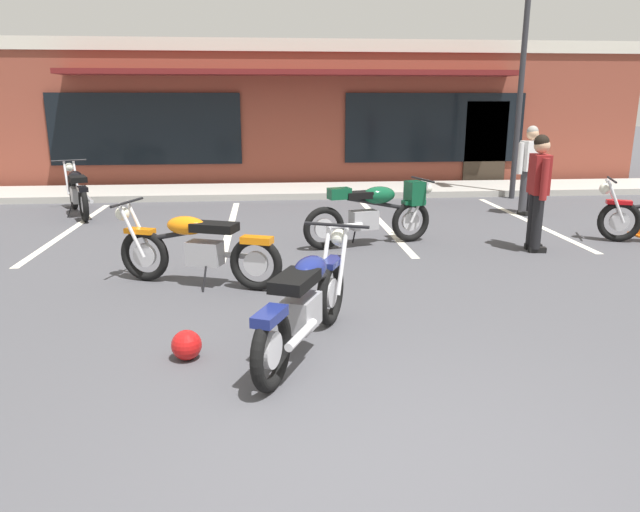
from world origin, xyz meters
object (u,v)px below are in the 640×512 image
at_px(person_in_black_shirt, 538,186).
at_px(motorcycle_black_cruiser, 77,191).
at_px(motorcycle_red_sportbike, 376,211).
at_px(person_in_shorts_foreground, 530,165).
at_px(helmet_on_pavement, 187,345).
at_px(parking_lot_lamp_post, 527,45).
at_px(motorcycle_silver_naked, 197,247).
at_px(motorcycle_foreground_classic, 306,301).

bearing_deg(person_in_black_shirt, motorcycle_black_cruiser, 155.04).
xyz_separation_m(motorcycle_red_sportbike, person_in_shorts_foreground, (3.34, 2.16, 0.42)).
bearing_deg(person_in_shorts_foreground, helmet_on_pavement, -133.13).
bearing_deg(parking_lot_lamp_post, helmet_on_pavement, -128.30).
distance_m(person_in_shorts_foreground, parking_lot_lamp_post, 2.94).
distance_m(motorcycle_silver_naked, helmet_on_pavement, 2.14).
xyz_separation_m(person_in_black_shirt, person_in_shorts_foreground, (1.11, 2.73, 0.00)).
bearing_deg(person_in_black_shirt, motorcycle_silver_naked, -165.39).
bearing_deg(helmet_on_pavement, motorcycle_black_cruiser, 112.86).
distance_m(motorcycle_black_cruiser, person_in_shorts_foreground, 8.60).
relative_size(person_in_shorts_foreground, parking_lot_lamp_post, 0.33).
bearing_deg(motorcycle_black_cruiser, motorcycle_silver_naked, -59.71).
distance_m(motorcycle_red_sportbike, helmet_on_pavement, 4.57).
bearing_deg(motorcycle_foreground_classic, person_in_black_shirt, 42.53).
height_order(motorcycle_silver_naked, person_in_shorts_foreground, person_in_shorts_foreground).
height_order(motorcycle_red_sportbike, person_in_black_shirt, person_in_black_shirt).
bearing_deg(helmet_on_pavement, parking_lot_lamp_post, 51.70).
bearing_deg(motorcycle_silver_naked, person_in_shorts_foreground, 34.27).
relative_size(motorcycle_foreground_classic, motorcycle_red_sportbike, 0.96).
height_order(motorcycle_foreground_classic, motorcycle_silver_naked, same).
xyz_separation_m(motorcycle_foreground_classic, person_in_shorts_foreground, (4.66, 5.99, 0.49)).
bearing_deg(motorcycle_silver_naked, motorcycle_red_sportbike, 36.10).
distance_m(motorcycle_silver_naked, parking_lot_lamp_post, 8.97).
bearing_deg(person_in_black_shirt, helmet_on_pavement, -143.93).
distance_m(motorcycle_foreground_classic, parking_lot_lamp_post, 9.73).
relative_size(motorcycle_foreground_classic, person_in_black_shirt, 1.18).
bearing_deg(helmet_on_pavement, motorcycle_red_sportbike, 59.05).
height_order(motorcycle_red_sportbike, parking_lot_lamp_post, parking_lot_lamp_post).
height_order(motorcycle_foreground_classic, motorcycle_black_cruiser, same).
bearing_deg(motorcycle_black_cruiser, helmet_on_pavement, -67.14).
bearing_deg(motorcycle_foreground_classic, motorcycle_red_sportbike, 71.01).
relative_size(person_in_shorts_foreground, helmet_on_pavement, 6.44).
height_order(person_in_shorts_foreground, parking_lot_lamp_post, parking_lot_lamp_post).
relative_size(motorcycle_black_cruiser, motorcycle_silver_naked, 0.98).
xyz_separation_m(motorcycle_silver_naked, helmet_on_pavement, (0.13, -2.11, -0.33)).
xyz_separation_m(motorcycle_black_cruiser, person_in_black_shirt, (7.44, -3.46, 0.49)).
height_order(person_in_black_shirt, helmet_on_pavement, person_in_black_shirt).
bearing_deg(person_in_black_shirt, person_in_shorts_foreground, 67.93).
relative_size(motorcycle_foreground_classic, motorcycle_black_cruiser, 1.00).
relative_size(motorcycle_foreground_classic, helmet_on_pavement, 7.60).
xyz_separation_m(motorcycle_red_sportbike, motorcycle_black_cruiser, (-5.21, 2.89, -0.07)).
xyz_separation_m(motorcycle_red_sportbike, person_in_black_shirt, (2.23, -0.57, 0.42)).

